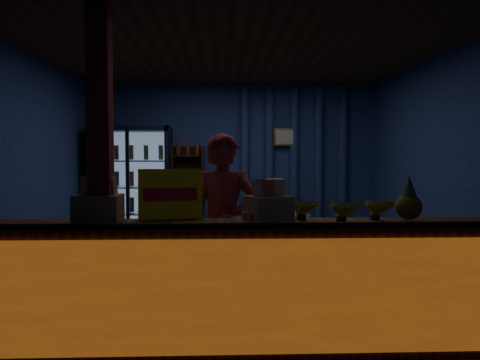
% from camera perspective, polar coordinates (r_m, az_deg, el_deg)
% --- Properties ---
extents(ground, '(4.60, 4.60, 0.00)m').
position_cam_1_polar(ground, '(5.57, -0.49, -12.14)').
color(ground, '#515154').
rests_on(ground, ground).
extents(room_walls, '(4.60, 4.60, 4.60)m').
position_cam_1_polar(room_walls, '(5.37, -0.50, 4.23)').
color(room_walls, navy).
rests_on(room_walls, ground).
extents(counter, '(4.40, 0.57, 0.99)m').
position_cam_1_polar(counter, '(3.60, 0.41, -12.75)').
color(counter, brown).
rests_on(counter, ground).
extents(support_post, '(0.16, 0.16, 2.60)m').
position_cam_1_polar(support_post, '(3.59, -16.60, 0.42)').
color(support_post, maroon).
rests_on(support_post, ground).
extents(beverage_cooler, '(1.20, 0.62, 1.90)m').
position_cam_1_polar(beverage_cooler, '(7.44, -12.96, -1.08)').
color(beverage_cooler, black).
rests_on(beverage_cooler, ground).
extents(bottle_shelf, '(0.50, 0.28, 1.60)m').
position_cam_1_polar(bottle_shelf, '(7.48, -6.33, -2.07)').
color(bottle_shelf, '#311C0F').
rests_on(bottle_shelf, ground).
extents(curtain_folds, '(1.74, 0.14, 2.50)m').
position_cam_1_polar(curtain_folds, '(7.60, 6.59, 1.82)').
color(curtain_folds, navy).
rests_on(curtain_folds, room_walls).
extents(framed_picture, '(0.36, 0.04, 0.28)m').
position_cam_1_polar(framed_picture, '(7.54, 5.53, 5.24)').
color(framed_picture, gold).
rests_on(framed_picture, room_walls).
extents(shopkeeper, '(0.65, 0.47, 1.65)m').
position_cam_1_polar(shopkeeper, '(4.10, -2.06, -5.82)').
color(shopkeeper, maroon).
rests_on(shopkeeper, ground).
extents(green_chair, '(0.89, 0.90, 0.65)m').
position_cam_1_polar(green_chair, '(6.89, 4.55, -6.44)').
color(green_chair, '#5EBD6D').
rests_on(green_chair, ground).
extents(side_table, '(0.62, 0.46, 0.67)m').
position_cam_1_polar(side_table, '(6.97, 4.86, -6.68)').
color(side_table, '#311C0F').
rests_on(side_table, ground).
extents(yellow_sign, '(0.51, 0.16, 0.40)m').
position_cam_1_polar(yellow_sign, '(3.72, -8.49, -1.72)').
color(yellow_sign, yellow).
rests_on(yellow_sign, counter).
extents(snack_box_left, '(0.33, 0.27, 0.35)m').
position_cam_1_polar(snack_box_left, '(3.62, -16.87, -3.16)').
color(snack_box_left, '#AE8054').
rests_on(snack_box_left, counter).
extents(snack_box_centre, '(0.39, 0.36, 0.33)m').
position_cam_1_polar(snack_box_centre, '(3.52, 3.49, -3.33)').
color(snack_box_centre, '#AE8054').
rests_on(snack_box_centre, counter).
extents(pastry_tray, '(0.50, 0.50, 0.08)m').
position_cam_1_polar(pastry_tray, '(3.57, 2.78, -4.66)').
color(pastry_tray, silver).
rests_on(pastry_tray, counter).
extents(banana_bunches, '(0.84, 0.32, 0.18)m').
position_cam_1_polar(banana_bunches, '(3.67, 12.17, -3.50)').
color(banana_bunches, gold).
rests_on(banana_bunches, counter).
extents(pineapple, '(0.20, 0.20, 0.34)m').
position_cam_1_polar(pineapple, '(3.80, 19.87, -2.61)').
color(pineapple, '#856018').
rests_on(pineapple, counter).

